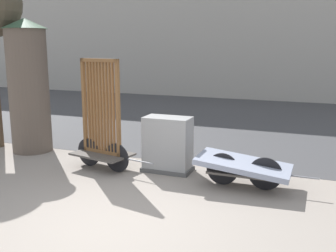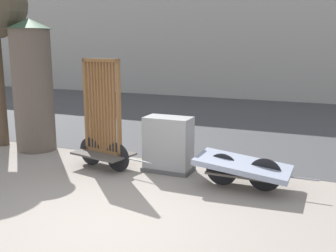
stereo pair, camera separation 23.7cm
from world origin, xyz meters
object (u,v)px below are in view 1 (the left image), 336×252
(bike_cart_with_mattress, at_px, (244,166))
(utility_cabinet, at_px, (168,146))
(bike_cart_with_bedframe, at_px, (102,132))
(advertising_column, at_px, (29,85))

(bike_cart_with_mattress, distance_m, utility_cabinet, 1.68)
(bike_cart_with_bedframe, bearing_deg, advertising_column, 176.51)
(utility_cabinet, xyz_separation_m, advertising_column, (-3.67, 0.26, 1.08))
(bike_cart_with_mattress, xyz_separation_m, utility_cabinet, (-1.63, 0.37, 0.13))
(advertising_column, bearing_deg, bike_cart_with_mattress, -6.70)
(bike_cart_with_bedframe, bearing_deg, utility_cabinet, 26.99)
(bike_cart_with_bedframe, bearing_deg, bike_cart_with_mattress, 11.40)
(bike_cart_with_mattress, relative_size, advertising_column, 0.68)
(bike_cart_with_bedframe, height_order, advertising_column, advertising_column)
(bike_cart_with_bedframe, relative_size, advertising_column, 0.72)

